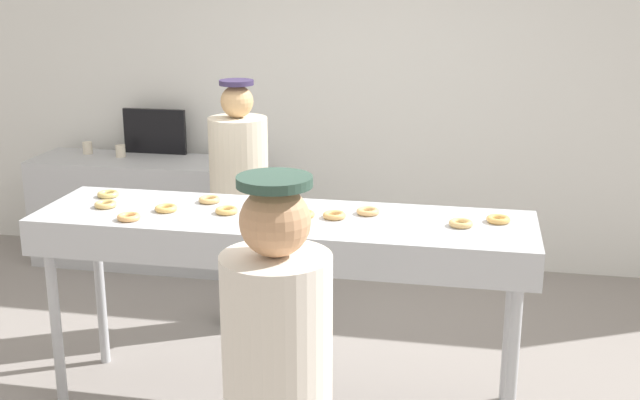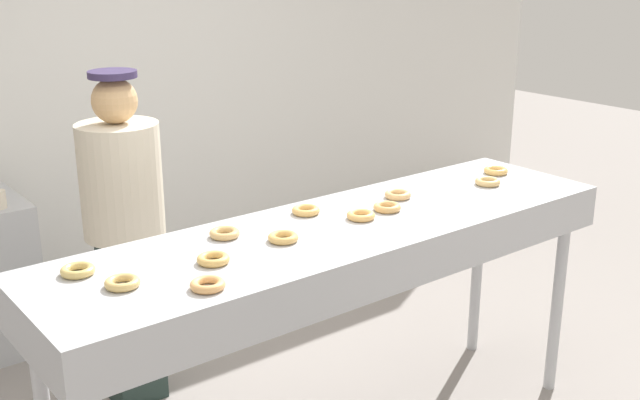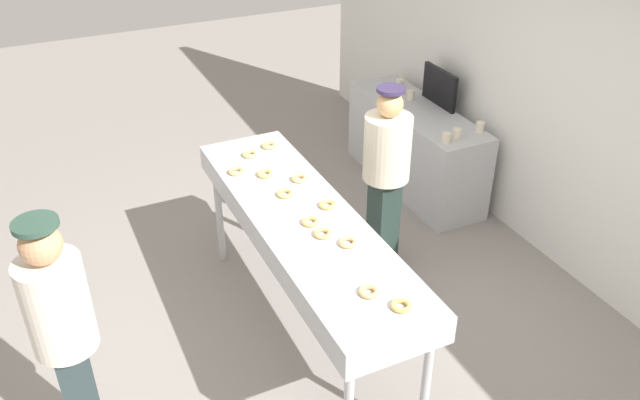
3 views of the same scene
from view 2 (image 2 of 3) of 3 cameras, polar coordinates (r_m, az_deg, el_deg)
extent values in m
cube|color=white|center=(5.04, -16.01, 9.30)|extent=(8.00, 0.12, 2.83)
cube|color=#B7BABF|center=(3.15, 1.49, -3.37)|extent=(2.53, 0.67, 0.18)
cube|color=slate|center=(3.13, 1.50, -2.47)|extent=(2.15, 0.47, 0.08)
cylinder|color=#B7BABF|center=(4.00, 16.94, -7.61)|extent=(0.06, 0.06, 0.87)
cylinder|color=#B7BABF|center=(4.28, 11.40, -5.44)|extent=(0.06, 0.06, 0.87)
torus|color=#DBB966|center=(2.77, -17.31, -4.94)|extent=(0.14, 0.14, 0.03)
torus|color=#E1AF5C|center=(2.76, -7.82, -4.30)|extent=(0.16, 0.16, 0.03)
torus|color=#E9B05D|center=(3.24, -1.05, -0.76)|extent=(0.14, 0.14, 0.03)
torus|color=#DFB869|center=(2.63, -14.27, -5.88)|extent=(0.15, 0.15, 0.03)
torus|color=#DFAF69|center=(3.00, -7.01, -2.44)|extent=(0.14, 0.14, 0.03)
torus|color=#ECAA63|center=(2.56, -8.22, -6.15)|extent=(0.13, 0.13, 0.03)
torus|color=#DFA85F|center=(3.29, 4.93, -0.53)|extent=(0.16, 0.16, 0.03)
torus|color=#E3B15E|center=(2.94, -2.72, -2.75)|extent=(0.16, 0.16, 0.03)
torus|color=#EEB55F|center=(3.91, 12.75, 2.10)|extent=(0.14, 0.14, 0.03)
torus|color=#E0AE6B|center=(3.46, 5.71, 0.39)|extent=(0.15, 0.15, 0.03)
torus|color=#EFB260|center=(3.18, 2.98, -1.12)|extent=(0.16, 0.16, 0.03)
torus|color=#DFB46E|center=(3.72, 12.13, 1.33)|extent=(0.16, 0.16, 0.03)
cube|color=#22332E|center=(3.86, -13.57, -8.45)|extent=(0.24, 0.18, 0.85)
cylinder|color=beige|center=(3.61, -14.36, 1.40)|extent=(0.37, 0.37, 0.52)
sphere|color=tan|center=(3.53, -14.81, 7.04)|extent=(0.20, 0.20, 0.20)
cylinder|color=#342A4D|center=(3.51, -14.96, 8.89)|extent=(0.21, 0.21, 0.03)
camera|label=1|loc=(3.19, 81.57, 5.41)|focal=45.19mm
camera|label=3|loc=(5.45, 48.25, 26.62)|focal=37.12mm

